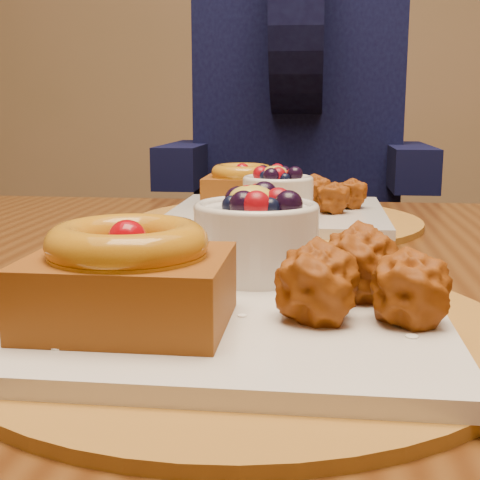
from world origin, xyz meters
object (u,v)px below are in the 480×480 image
Objects in this scene: chair_far at (314,278)px; place_setting_far at (275,207)px; place_setting_near at (232,288)px; diner at (299,100)px; dining_table at (263,333)px.

place_setting_far is at bearing -116.76° from chair_far.
place_setting_far is at bearing 89.82° from place_setting_near.
place_setting_near is 0.44× the size of diner.
place_setting_near is at bearing -114.76° from chair_far.
chair_far is (0.05, 0.80, -0.15)m from dining_table.
dining_table is at bearing -115.27° from chair_far.
dining_table is at bearing 88.99° from place_setting_near.
place_setting_far is at bearing -81.37° from diner.
place_setting_far is 0.62m from diner.
chair_far reaches higher than dining_table.
chair_far is at bearing 85.10° from place_setting_far.
place_setting_near is (-0.00, -0.21, 0.11)m from dining_table.
dining_table is 4.21× the size of place_setting_near.
dining_table is 4.21× the size of place_setting_far.
chair_far is 1.11× the size of diner.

